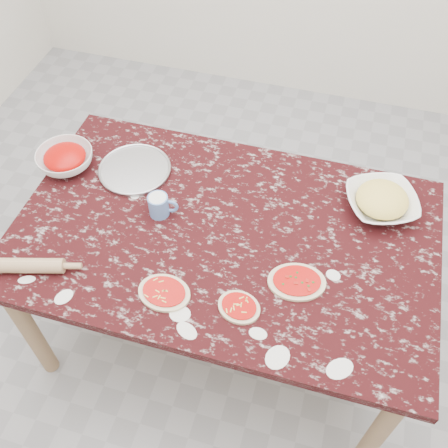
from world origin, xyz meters
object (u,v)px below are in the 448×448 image
(sauce_bowl, at_px, (66,159))
(flour_mug, at_px, (159,205))
(worktable, at_px, (224,245))
(pizza_tray, at_px, (135,170))
(rolling_pin, at_px, (26,266))
(cheese_bowl, at_px, (381,203))

(sauce_bowl, height_order, flour_mug, flour_mug)
(flour_mug, bearing_deg, worktable, -4.93)
(worktable, height_order, pizza_tray, pizza_tray)
(sauce_bowl, bearing_deg, pizza_tray, 9.99)
(flour_mug, bearing_deg, pizza_tray, 134.42)
(flour_mug, height_order, rolling_pin, flour_mug)
(pizza_tray, height_order, sauce_bowl, sauce_bowl)
(rolling_pin, bearing_deg, pizza_tray, 72.67)
(worktable, distance_m, flour_mug, 0.30)
(rolling_pin, bearing_deg, worktable, 29.73)
(pizza_tray, bearing_deg, rolling_pin, -107.33)
(pizza_tray, bearing_deg, worktable, -25.24)
(sauce_bowl, relative_size, flour_mug, 2.01)
(worktable, distance_m, pizza_tray, 0.51)
(pizza_tray, xyz_separation_m, rolling_pin, (-0.18, -0.57, 0.02))
(worktable, bearing_deg, rolling_pin, -150.27)
(pizza_tray, relative_size, rolling_pin, 1.09)
(cheese_bowl, height_order, flour_mug, flour_mug)
(flour_mug, xyz_separation_m, rolling_pin, (-0.36, -0.38, -0.02))
(cheese_bowl, distance_m, rolling_pin, 1.35)
(worktable, distance_m, cheese_bowl, 0.64)
(worktable, xyz_separation_m, sauce_bowl, (-0.74, 0.16, 0.12))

